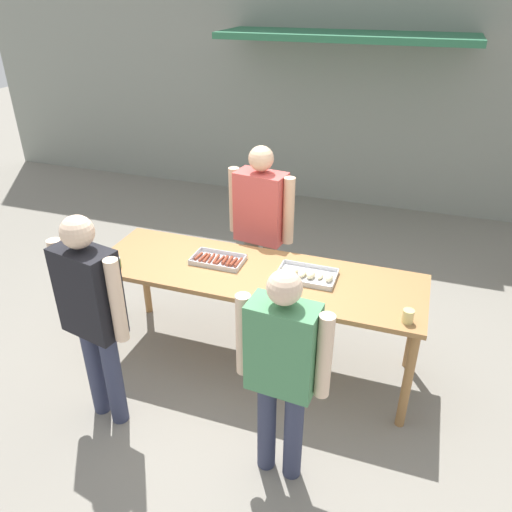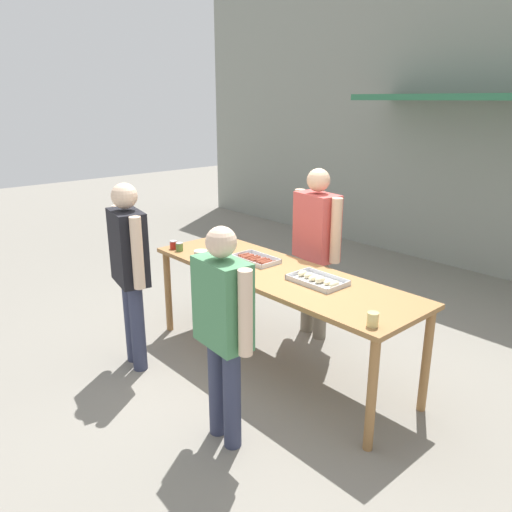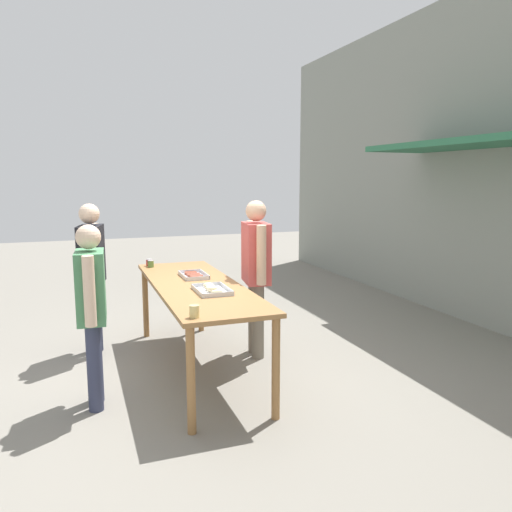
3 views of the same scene
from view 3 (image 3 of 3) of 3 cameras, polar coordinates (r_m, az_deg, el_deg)
name	(u,v)px [view 3 (image 3 of 3)]	position (r m, az deg, el deg)	size (l,w,h in m)	color
ground_plane	(198,369)	(5.40, -6.66, -12.70)	(24.00, 24.00, 0.00)	gray
building_facade_back	(506,156)	(7.08, 26.66, 10.19)	(12.00, 1.11, 4.50)	gray
serving_table	(196,293)	(5.16, -6.83, -4.17)	(2.71, 0.84, 0.91)	olive
food_tray_sausages	(194,276)	(5.48, -7.11, -2.24)	(0.43, 0.26, 0.04)	silver
food_tray_buns	(212,290)	(4.76, -5.05, -3.85)	(0.47, 0.30, 0.06)	silver
condiment_jar_mustard	(149,262)	(6.26, -12.12, -0.73)	(0.07, 0.07, 0.09)	#B22319
condiment_jar_ketchup	(151,264)	(6.16, -11.94, -0.88)	(0.07, 0.07, 0.09)	#567A38
beer_cup	(194,311)	(3.91, -7.06, -6.30)	(0.08, 0.08, 0.10)	#DBC67A
person_server_behind_table	(256,265)	(5.51, 0.00, -1.04)	(0.66, 0.32, 1.74)	#756B5B
person_customer_holding_hotdog	(92,266)	(5.85, -18.25, -1.08)	(0.61, 0.32, 1.71)	#333851
person_customer_with_cup	(92,301)	(4.49, -18.28, -4.88)	(0.61, 0.26, 1.60)	#333851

